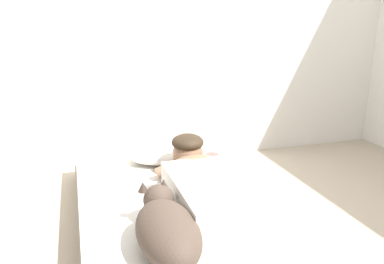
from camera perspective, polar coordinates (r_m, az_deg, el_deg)
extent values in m
plane|color=tan|center=(2.19, 7.09, -17.03)|extent=(12.27, 12.27, 0.00)
cube|color=silver|center=(3.25, -3.48, 17.27)|extent=(4.14, 0.10, 2.50)
cube|color=gray|center=(2.33, -0.14, -13.23)|extent=(1.30, 2.02, 0.10)
cube|color=silver|center=(2.26, -0.15, -10.36)|extent=(1.26, 1.96, 0.16)
ellipsoid|color=white|center=(2.63, -3.69, -3.30)|extent=(0.52, 0.32, 0.11)
cube|color=silver|center=(1.94, 3.64, -9.58)|extent=(0.42, 0.64, 0.18)
ellipsoid|color=#8C664C|center=(2.23, 0.53, -5.46)|extent=(0.32, 0.20, 0.16)
sphere|color=#8C664C|center=(2.35, -0.66, -3.17)|extent=(0.19, 0.19, 0.19)
ellipsoid|color=#332619|center=(2.33, -0.66, -1.55)|extent=(0.20, 0.20, 0.10)
cylinder|color=#8C664C|center=(2.34, -2.87, -5.19)|extent=(0.23, 0.07, 0.14)
cylinder|color=#8C664C|center=(2.39, 1.79, -4.67)|extent=(0.23, 0.07, 0.14)
ellipsoid|color=#4C3D33|center=(1.62, -3.67, -14.84)|extent=(0.26, 0.48, 0.20)
sphere|color=#4C3D33|center=(1.84, -5.03, -10.16)|extent=(0.15, 0.15, 0.15)
cone|color=#3D3028|center=(1.81, -7.40, -8.16)|extent=(0.05, 0.05, 0.05)
cone|color=#3D3028|center=(1.83, -4.29, -7.81)|extent=(0.05, 0.05, 0.05)
cylinder|color=#D84C47|center=(2.57, 3.02, -4.13)|extent=(0.09, 0.09, 0.07)
torus|color=#D84C47|center=(2.59, 4.21, -3.99)|extent=(0.05, 0.01, 0.05)
cube|color=black|center=(2.18, -3.42, -9.06)|extent=(0.07, 0.14, 0.01)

